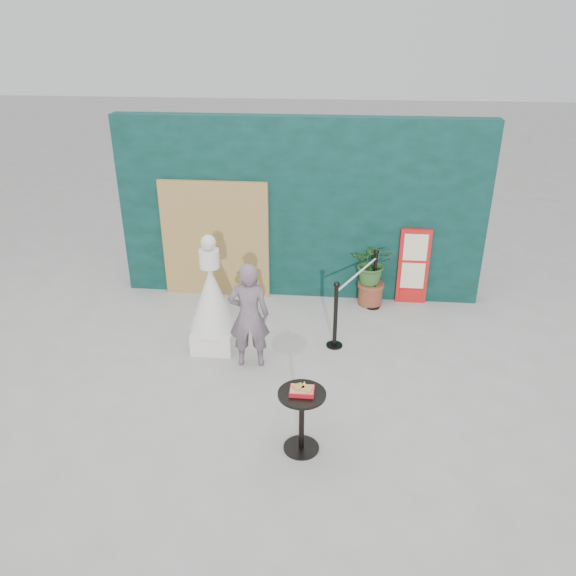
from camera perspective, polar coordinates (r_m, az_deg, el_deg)
name	(u,v)px	position (r m, az deg, el deg)	size (l,w,h in m)	color
ground	(278,401)	(7.18, -0.99, -11.38)	(60.00, 60.00, 0.00)	#ADAAA5
back_wall	(300,210)	(9.31, 1.22, 7.94)	(6.00, 0.30, 3.00)	black
bamboo_fence	(215,240)	(9.49, -7.40, 4.88)	(1.80, 0.08, 2.00)	tan
woman	(249,316)	(7.51, -3.99, -2.81)	(0.55, 0.36, 1.51)	slate
menu_board	(413,267)	(9.47, 12.61, 2.14)	(0.50, 0.07, 1.30)	red
statue	(212,304)	(7.97, -7.71, -1.60)	(0.68, 0.68, 1.74)	silver
cafe_table	(302,412)	(6.19, 1.40, -12.50)	(0.52, 0.52, 0.75)	black
food_basket	(302,390)	(6.02, 1.45, -10.32)	(0.26, 0.19, 0.11)	red
planter	(372,269)	(9.28, 8.54, 1.94)	(0.65, 0.57, 1.11)	brown
stanchion_barrier	(356,297)	(8.64, 6.94, -0.90)	(0.84, 1.54, 1.03)	black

